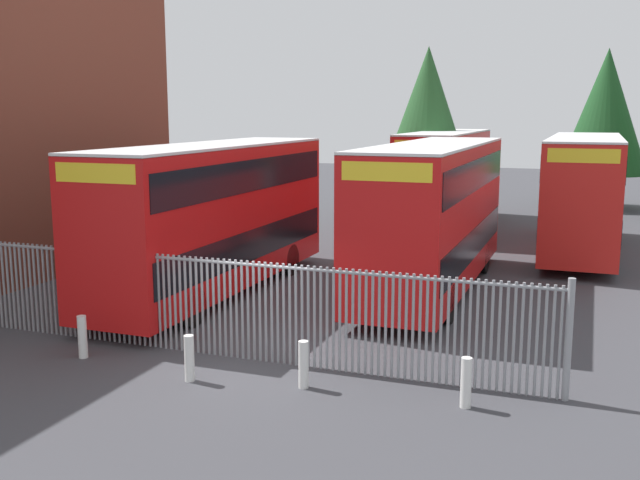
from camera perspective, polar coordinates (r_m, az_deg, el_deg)
ground_plane at (r=23.43m, az=3.44°, el=-3.23°), size 100.00×100.00×0.00m
palisade_fence at (r=16.38m, az=-8.50°, el=-4.88°), size 15.12×0.14×2.35m
double_decker_bus_near_gate at (r=22.09m, az=8.83°, el=2.26°), size 2.54×10.81×4.42m
double_decker_bus_behind_fence_left at (r=21.69m, az=-8.22°, el=2.13°), size 2.54×10.81×4.42m
double_decker_bus_behind_fence_right at (r=29.55m, az=19.81°, el=3.72°), size 2.54×10.81×4.42m
double_decker_bus_far_back at (r=34.77m, az=9.75°, el=5.02°), size 2.54×10.81×4.42m
bollard_near_left at (r=17.01m, az=-18.00°, el=-7.17°), size 0.20×0.20×0.95m
bollard_center_front at (r=15.07m, az=-10.14°, el=-9.05°), size 0.20×0.20×0.95m
bollard_near_right at (r=14.50m, az=-1.29°, el=-9.66°), size 0.20×0.20×0.95m
bollard_far_right at (r=13.85m, az=11.29°, el=-10.83°), size 0.20×0.20×0.95m
tree_tall_back at (r=43.70m, az=21.32°, el=9.28°), size 4.79×4.79×8.74m
tree_mid_row at (r=36.73m, az=8.36°, el=10.04°), size 4.20×4.20×8.46m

